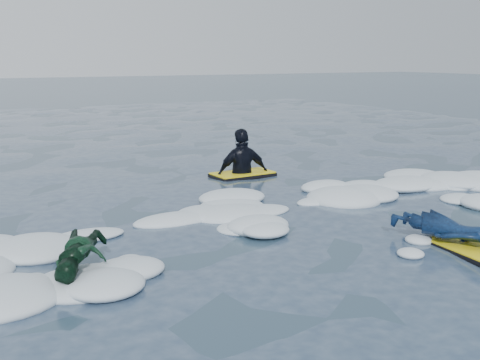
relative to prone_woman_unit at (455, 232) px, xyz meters
name	(u,v)px	position (x,y,z in m)	size (l,w,h in m)	color
ground	(222,254)	(-2.50, 1.11, -0.19)	(120.00, 120.00, 0.00)	#192C3C
foam_band	(186,231)	(-2.50, 2.15, -0.19)	(12.00, 3.10, 0.30)	white
prone_woman_unit	(455,232)	(0.00, 0.00, 0.00)	(0.88, 1.55, 0.38)	black
prone_child_unit	(81,258)	(-4.11, 1.11, 0.03)	(0.99, 1.23, 0.43)	black
waiting_rider_unit	(243,175)	(-0.13, 4.90, -0.16)	(1.21, 0.71, 1.76)	black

